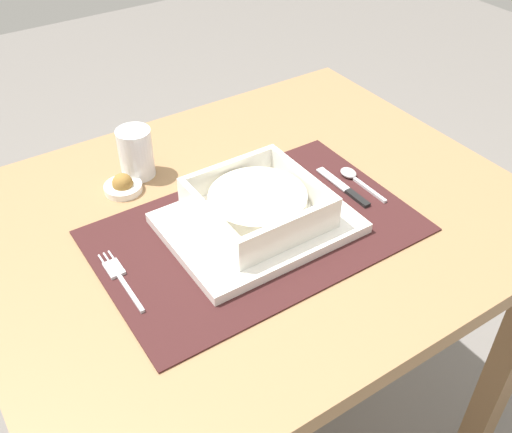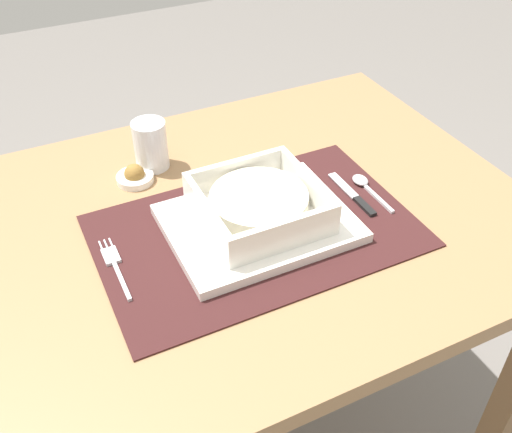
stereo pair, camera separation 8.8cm
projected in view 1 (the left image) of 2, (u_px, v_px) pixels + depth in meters
The scene contains 9 objects.
dining_table at pixel (253, 266), 1.02m from camera, with size 0.87×0.70×0.76m.
placemat at pixel (256, 231), 0.90m from camera, with size 0.48×0.31×0.00m, color #381919.
serving_plate at pixel (258, 223), 0.90m from camera, with size 0.28×0.21×0.02m, color white.
porridge_bowl at pixel (258, 205), 0.89m from camera, with size 0.18×0.18×0.05m.
fork at pixel (119, 276), 0.82m from camera, with size 0.02×0.14×0.00m.
spoon at pixel (353, 176), 1.01m from camera, with size 0.02×0.11×0.01m.
butter_knife at pixel (346, 189), 0.98m from camera, with size 0.01×0.13×0.01m.
drinking_glass at pixel (136, 155), 1.00m from camera, with size 0.06×0.06×0.09m.
condiment_saucer at pixel (123, 186), 0.98m from camera, with size 0.06×0.06×0.03m.
Camera 1 is at (-0.40, -0.62, 1.35)m, focal length 41.22 mm.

